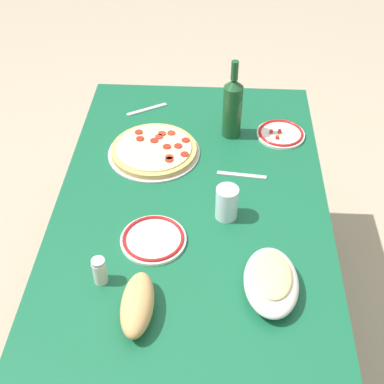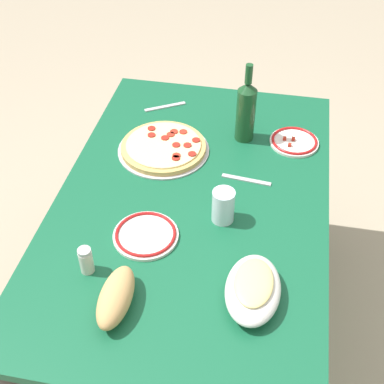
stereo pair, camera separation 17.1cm
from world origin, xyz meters
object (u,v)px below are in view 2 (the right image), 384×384
at_px(side_plate_far, 146,235).
at_px(spice_shaker, 86,260).
at_px(dining_table, 192,223).
at_px(wine_bottle, 246,110).
at_px(side_plate_near, 294,141).
at_px(pepperoni_pizza, 164,147).
at_px(water_glass, 223,206).
at_px(bread_loaf, 116,297).
at_px(baked_pasta_dish, 253,288).

xyz_separation_m(side_plate_far, spice_shaker, (0.16, -0.13, 0.03)).
relative_size(dining_table, wine_bottle, 4.59).
height_order(side_plate_near, side_plate_far, side_plate_near).
height_order(pepperoni_pizza, side_plate_far, pepperoni_pizza).
distance_m(water_glass, bread_loaf, 0.44).
bearing_deg(wine_bottle, spice_shaker, -26.89).
distance_m(dining_table, baked_pasta_dish, 0.45).
xyz_separation_m(pepperoni_pizza, wine_bottle, (-0.13, 0.28, 0.11)).
height_order(dining_table, side_plate_far, side_plate_far).
bearing_deg(bread_loaf, water_glass, 148.80).
relative_size(water_glass, side_plate_far, 0.56).
height_order(dining_table, wine_bottle, wine_bottle).
bearing_deg(pepperoni_pizza, water_glass, 40.64).
bearing_deg(baked_pasta_dish, side_plate_near, 173.84).
bearing_deg(baked_pasta_dish, dining_table, -146.44).
xyz_separation_m(pepperoni_pizza, water_glass, (0.30, 0.26, 0.04)).
height_order(dining_table, water_glass, water_glass).
bearing_deg(spice_shaker, pepperoni_pizza, 171.58).
height_order(wine_bottle, side_plate_far, wine_bottle).
xyz_separation_m(dining_table, pepperoni_pizza, (-0.23, -0.15, 0.13)).
xyz_separation_m(dining_table, bread_loaf, (0.45, -0.12, 0.15)).
bearing_deg(wine_bottle, baked_pasta_dish, 8.59).
bearing_deg(wine_bottle, water_glass, -1.94).
bearing_deg(bread_loaf, side_plate_near, 152.20).
xyz_separation_m(wine_bottle, side_plate_near, (-0.00, 0.19, -0.11)).
xyz_separation_m(side_plate_near, spice_shaker, (0.72, -0.55, 0.03)).
bearing_deg(bread_loaf, side_plate_far, 177.40).
bearing_deg(side_plate_near, pepperoni_pizza, -73.90).
bearing_deg(baked_pasta_dish, bread_loaf, -74.70).
height_order(baked_pasta_dish, wine_bottle, wine_bottle).
relative_size(baked_pasta_dish, water_glass, 2.13).
distance_m(dining_table, side_plate_near, 0.50).
height_order(wine_bottle, bread_loaf, wine_bottle).
distance_m(baked_pasta_dish, side_plate_far, 0.38).
distance_m(bread_loaf, spice_shaker, 0.16).
relative_size(dining_table, pepperoni_pizza, 4.20).
height_order(side_plate_near, spice_shaker, spice_shaker).
xyz_separation_m(side_plate_near, bread_loaf, (0.82, -0.43, 0.03)).
xyz_separation_m(water_glass, side_plate_far, (0.12, -0.22, -0.05)).
distance_m(pepperoni_pizza, bread_loaf, 0.68).
bearing_deg(baked_pasta_dish, wine_bottle, -171.41).
bearing_deg(side_plate_near, baked_pasta_dish, -6.16).
distance_m(wine_bottle, bread_loaf, 0.86).
bearing_deg(spice_shaker, baked_pasta_dish, 89.35).
height_order(dining_table, spice_shaker, spice_shaker).
bearing_deg(pepperoni_pizza, baked_pasta_dish, 33.25).
distance_m(baked_pasta_dish, spice_shaker, 0.47).
height_order(dining_table, bread_loaf, bread_loaf).
height_order(wine_bottle, spice_shaker, wine_bottle).
height_order(pepperoni_pizza, side_plate_near, pepperoni_pizza).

